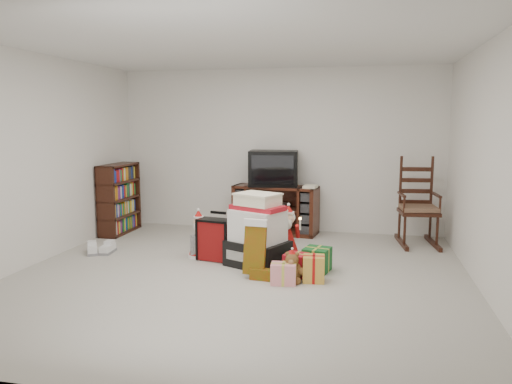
# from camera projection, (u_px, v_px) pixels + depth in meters

# --- Properties ---
(room) EXTENTS (5.01, 5.01, 2.51)m
(room) POSITION_uv_depth(u_px,v_px,m) (238.00, 164.00, 5.32)
(room) COLOR beige
(room) RESTS_ON ground
(tv_stand) EXTENTS (1.32, 0.61, 0.73)m
(tv_stand) POSITION_uv_depth(u_px,v_px,m) (276.00, 209.00, 7.61)
(tv_stand) COLOR #4A2415
(tv_stand) RESTS_ON floor
(bookshelf) EXTENTS (0.29, 0.86, 1.06)m
(bookshelf) POSITION_uv_depth(u_px,v_px,m) (119.00, 200.00, 7.61)
(bookshelf) COLOR #341A0E
(bookshelf) RESTS_ON floor
(rocking_chair) EXTENTS (0.60, 0.89, 1.26)m
(rocking_chair) POSITION_uv_depth(u_px,v_px,m) (418.00, 213.00, 6.93)
(rocking_chair) COLOR #341A0E
(rocking_chair) RESTS_ON floor
(gift_pile) EXTENTS (0.82, 0.73, 0.85)m
(gift_pile) POSITION_uv_depth(u_px,v_px,m) (258.00, 235.00, 5.85)
(gift_pile) COLOR black
(gift_pile) RESTS_ON floor
(red_suitcase) EXTENTS (0.43, 0.28, 0.60)m
(red_suitcase) POSITION_uv_depth(u_px,v_px,m) (215.00, 240.00, 6.11)
(red_suitcase) COLOR maroon
(red_suitcase) RESTS_ON floor
(stocking) EXTENTS (0.32, 0.16, 0.66)m
(stocking) POSITION_uv_depth(u_px,v_px,m) (255.00, 249.00, 5.41)
(stocking) COLOR #0C6F0D
(stocking) RESTS_ON floor
(teddy_bear) EXTENTS (0.21, 0.19, 0.32)m
(teddy_bear) POSITION_uv_depth(u_px,v_px,m) (292.00, 269.00, 5.31)
(teddy_bear) COLOR brown
(teddy_bear) RESTS_ON floor
(santa_figurine) EXTENTS (0.33, 0.31, 0.68)m
(santa_figurine) POSITION_uv_depth(u_px,v_px,m) (288.00, 238.00, 6.21)
(santa_figurine) COLOR #B21513
(santa_figurine) RESTS_ON floor
(mrs_claus_figurine) EXTENTS (0.29, 0.28, 0.60)m
(mrs_claus_figurine) POSITION_uv_depth(u_px,v_px,m) (199.00, 239.00, 6.26)
(mrs_claus_figurine) COLOR #B21513
(mrs_claus_figurine) RESTS_ON floor
(sneaker_pair) EXTENTS (0.41, 0.32, 0.11)m
(sneaker_pair) POSITION_uv_depth(u_px,v_px,m) (100.00, 249.00, 6.46)
(sneaker_pair) COLOR white
(sneaker_pair) RESTS_ON floor
(gift_cluster) EXTENTS (0.52, 0.80, 0.24)m
(gift_cluster) POSITION_uv_depth(u_px,v_px,m) (304.00, 267.00, 5.43)
(gift_cluster) COLOR #B11420
(gift_cluster) RESTS_ON floor
(crt_television) EXTENTS (0.78, 0.61, 0.53)m
(crt_television) POSITION_uv_depth(u_px,v_px,m) (274.00, 168.00, 7.53)
(crt_television) COLOR black
(crt_television) RESTS_ON tv_stand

